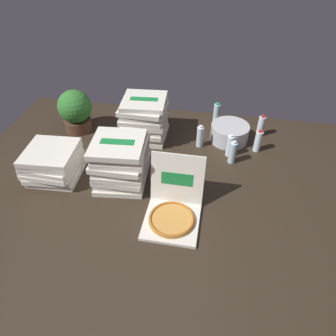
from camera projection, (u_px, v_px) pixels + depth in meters
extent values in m
cube|color=#2D2319|center=(160.00, 191.00, 2.26)|extent=(3.20, 2.40, 0.02)
cube|color=silver|center=(172.00, 221.00, 2.01)|extent=(0.36, 0.36, 0.02)
cylinder|color=#C6893D|center=(172.00, 219.00, 2.00)|extent=(0.30, 0.30, 0.02)
torus|color=#A96324|center=(172.00, 219.00, 1.99)|extent=(0.30, 0.30, 0.02)
cube|color=silver|center=(177.00, 178.00, 2.06)|extent=(0.36, 0.10, 0.36)
cube|color=#197A38|center=(177.00, 179.00, 2.05)|extent=(0.22, 0.02, 0.09)
cube|color=silver|center=(146.00, 134.00, 2.78)|extent=(0.37, 0.37, 0.04)
cube|color=#197A38|center=(146.00, 132.00, 2.77)|extent=(0.24, 0.07, 0.00)
cube|color=silver|center=(146.00, 131.00, 2.75)|extent=(0.38, 0.38, 0.04)
cube|color=silver|center=(144.00, 127.00, 2.72)|extent=(0.37, 0.37, 0.04)
cube|color=#197A38|center=(144.00, 125.00, 2.70)|extent=(0.24, 0.07, 0.00)
cube|color=silver|center=(145.00, 122.00, 2.70)|extent=(0.36, 0.36, 0.04)
cube|color=silver|center=(145.00, 120.00, 2.66)|extent=(0.39, 0.39, 0.04)
cube|color=silver|center=(143.00, 115.00, 2.64)|extent=(0.38, 0.38, 0.04)
cube|color=silver|center=(145.00, 111.00, 2.62)|extent=(0.37, 0.37, 0.04)
cube|color=silver|center=(143.00, 107.00, 2.58)|extent=(0.37, 0.37, 0.04)
cube|color=silver|center=(144.00, 101.00, 2.57)|extent=(0.39, 0.39, 0.04)
cube|color=#197A38|center=(144.00, 99.00, 2.56)|extent=(0.24, 0.08, 0.00)
cube|color=silver|center=(121.00, 179.00, 2.31)|extent=(0.40, 0.40, 0.04)
cube|color=#197A38|center=(121.00, 177.00, 2.30)|extent=(0.24, 0.09, 0.00)
cube|color=silver|center=(123.00, 174.00, 2.30)|extent=(0.39, 0.39, 0.04)
cube|color=#197A38|center=(122.00, 172.00, 2.28)|extent=(0.24, 0.08, 0.00)
cube|color=silver|center=(122.00, 171.00, 2.26)|extent=(0.37, 0.37, 0.04)
cube|color=silver|center=(122.00, 167.00, 2.23)|extent=(0.38, 0.38, 0.04)
cube|color=silver|center=(121.00, 161.00, 2.22)|extent=(0.39, 0.39, 0.04)
cube|color=silver|center=(119.00, 159.00, 2.18)|extent=(0.37, 0.37, 0.04)
cube|color=silver|center=(121.00, 153.00, 2.16)|extent=(0.39, 0.39, 0.04)
cube|color=silver|center=(121.00, 148.00, 2.13)|extent=(0.39, 0.39, 0.04)
cube|color=silver|center=(118.00, 144.00, 2.10)|extent=(0.39, 0.39, 0.04)
cube|color=#197A38|center=(117.00, 142.00, 2.08)|extent=(0.24, 0.09, 0.00)
cube|color=silver|center=(58.00, 172.00, 2.38)|extent=(0.38, 0.38, 0.04)
cube|color=#197A38|center=(57.00, 170.00, 2.36)|extent=(0.24, 0.08, 0.00)
cube|color=silver|center=(54.00, 169.00, 2.34)|extent=(0.39, 0.39, 0.04)
cube|color=#197A38|center=(54.00, 167.00, 2.33)|extent=(0.24, 0.08, 0.00)
cube|color=silver|center=(53.00, 166.00, 2.31)|extent=(0.37, 0.37, 0.04)
cube|color=silver|center=(52.00, 161.00, 2.28)|extent=(0.37, 0.37, 0.04)
cube|color=silver|center=(51.00, 156.00, 2.26)|extent=(0.38, 0.38, 0.04)
cube|color=silver|center=(50.00, 152.00, 2.23)|extent=(0.38, 0.38, 0.04)
cylinder|color=#B7BABF|center=(229.00, 133.00, 2.70)|extent=(0.33, 0.33, 0.15)
cylinder|color=white|center=(258.00, 141.00, 2.57)|extent=(0.06, 0.06, 0.19)
cylinder|color=red|center=(260.00, 131.00, 2.50)|extent=(0.03, 0.03, 0.02)
cylinder|color=white|center=(230.00, 146.00, 2.52)|extent=(0.06, 0.06, 0.19)
cylinder|color=white|center=(232.00, 136.00, 2.45)|extent=(0.03, 0.03, 0.02)
cylinder|color=white|center=(261.00, 126.00, 2.75)|extent=(0.06, 0.06, 0.19)
cylinder|color=red|center=(263.00, 116.00, 2.68)|extent=(0.03, 0.03, 0.02)
cylinder|color=silver|center=(200.00, 137.00, 2.62)|extent=(0.06, 0.06, 0.19)
cylinder|color=white|center=(201.00, 127.00, 2.55)|extent=(0.03, 0.03, 0.02)
cylinder|color=silver|center=(233.00, 153.00, 2.45)|extent=(0.06, 0.06, 0.19)
cylinder|color=white|center=(234.00, 142.00, 2.38)|extent=(0.03, 0.03, 0.02)
cylinder|color=silver|center=(216.00, 113.00, 2.92)|extent=(0.06, 0.06, 0.19)
cylinder|color=#239951|center=(218.00, 104.00, 2.86)|extent=(0.03, 0.03, 0.02)
cylinder|color=#513323|center=(78.00, 124.00, 2.85)|extent=(0.25, 0.25, 0.11)
sphere|color=#2E712B|center=(75.00, 107.00, 2.73)|extent=(0.30, 0.30, 0.30)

